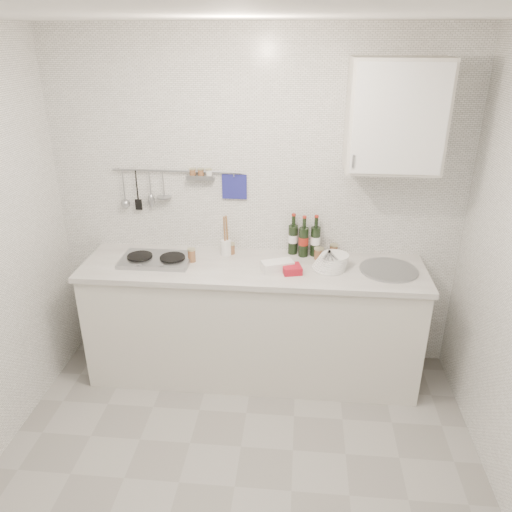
{
  "coord_description": "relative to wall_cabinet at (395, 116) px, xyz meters",
  "views": [
    {
      "loc": [
        0.32,
        -2.09,
        2.44
      ],
      "look_at": [
        0.04,
        0.9,
        1.08
      ],
      "focal_mm": 35.0,
      "sensor_mm": 36.0,
      "label": 1
    }
  ],
  "objects": [
    {
      "name": "floor",
      "position": [
        -0.9,
        -1.22,
        -1.95
      ],
      "size": [
        3.0,
        3.0,
        0.0
      ],
      "primitive_type": "plane",
      "color": "gray",
      "rests_on": "ground"
    },
    {
      "name": "ceiling",
      "position": [
        -0.9,
        -1.22,
        0.55
      ],
      "size": [
        3.0,
        3.0,
        0.0
      ],
      "primitive_type": "plane",
      "rotation": [
        3.14,
        0.0,
        0.0
      ],
      "color": "silver",
      "rests_on": "back_wall"
    },
    {
      "name": "back_wall",
      "position": [
        -0.9,
        0.18,
        -0.7
      ],
      "size": [
        3.0,
        0.02,
        2.5
      ],
      "primitive_type": "cube",
      "color": "silver",
      "rests_on": "floor"
    },
    {
      "name": "counter",
      "position": [
        -0.89,
        -0.12,
        -1.52
      ],
      "size": [
        2.44,
        0.64,
        0.96
      ],
      "color": "beige",
      "rests_on": "floor"
    },
    {
      "name": "wall_rail",
      "position": [
        -1.5,
        0.15,
        -0.52
      ],
      "size": [
        0.98,
        0.09,
        0.34
      ],
      "color": "#93969B",
      "rests_on": "back_wall"
    },
    {
      "name": "wall_cabinet",
      "position": [
        0.0,
        0.0,
        0.0
      ],
      "size": [
        0.6,
        0.38,
        0.7
      ],
      "color": "beige",
      "rests_on": "back_wall"
    },
    {
      "name": "plate_stack_hob",
      "position": [
        -1.53,
        -0.1,
        -1.02
      ],
      "size": [
        0.25,
        0.24,
        0.02
      ],
      "rotation": [
        0.0,
        0.0,
        -0.28
      ],
      "color": "#5258BB",
      "rests_on": "counter"
    },
    {
      "name": "plate_stack_sink",
      "position": [
        -0.35,
        -0.11,
        -0.98
      ],
      "size": [
        0.26,
        0.24,
        0.11
      ],
      "rotation": [
        0.0,
        0.0,
        -0.01
      ],
      "color": "white",
      "rests_on": "counter"
    },
    {
      "name": "wine_bottles",
      "position": [
        -0.54,
        0.1,
        -0.87
      ],
      "size": [
        0.24,
        0.11,
        0.31
      ],
      "rotation": [
        0.0,
        0.0,
        -0.13
      ],
      "color": "black",
      "rests_on": "counter"
    },
    {
      "name": "butter_dish",
      "position": [
        -0.72,
        -0.18,
        -1.0
      ],
      "size": [
        0.24,
        0.18,
        0.06
      ],
      "primitive_type": "cube",
      "rotation": [
        0.0,
        0.0,
        0.39
      ],
      "color": "white",
      "rests_on": "counter"
    },
    {
      "name": "strawberry_punnet",
      "position": [
        -0.62,
        -0.21,
        -1.0
      ],
      "size": [
        0.15,
        0.15,
        0.05
      ],
      "primitive_type": "cube",
      "rotation": [
        0.0,
        0.0,
        0.25
      ],
      "color": "#B8142C",
      "rests_on": "counter"
    },
    {
      "name": "utensil_crock",
      "position": [
        -1.11,
        0.05,
        -0.96
      ],
      "size": [
        0.08,
        0.08,
        0.31
      ],
      "rotation": [
        0.0,
        0.0,
        -0.03
      ],
      "color": "white",
      "rests_on": "counter"
    },
    {
      "name": "jar_a",
      "position": [
        -1.08,
        0.07,
        -0.99
      ],
      "size": [
        0.06,
        0.06,
        0.08
      ],
      "rotation": [
        0.0,
        0.0,
        -0.26
      ],
      "color": "brown",
      "rests_on": "counter"
    },
    {
      "name": "jar_b",
      "position": [
        -0.32,
        0.13,
        -0.99
      ],
      "size": [
        0.06,
        0.06,
        0.08
      ],
      "rotation": [
        0.0,
        0.0,
        0.37
      ],
      "color": "brown",
      "rests_on": "counter"
    },
    {
      "name": "jar_c",
      "position": [
        -0.43,
        0.03,
        -0.99
      ],
      "size": [
        0.07,
        0.07,
        0.09
      ],
      "rotation": [
        0.0,
        0.0,
        -0.03
      ],
      "color": "brown",
      "rests_on": "counter"
    },
    {
      "name": "jar_d",
      "position": [
        -1.34,
        -0.1,
        -0.98
      ],
      "size": [
        0.06,
        0.06,
        0.1
      ],
      "rotation": [
        0.0,
        0.0,
        0.07
      ],
      "color": "brown",
      "rests_on": "counter"
    }
  ]
}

